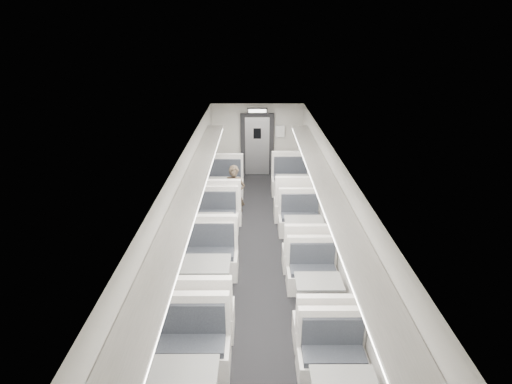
{
  "coord_description": "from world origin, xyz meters",
  "views": [
    {
      "loc": [
        -0.1,
        -6.91,
        4.67
      ],
      "look_at": [
        -0.06,
        1.57,
        1.15
      ],
      "focal_mm": 28.0,
      "sensor_mm": 36.0,
      "label": 1
    }
  ],
  "objects_px": {
    "booth_left_a": "(222,194)",
    "booth_right_b": "(303,235)",
    "booth_right_a": "(294,191)",
    "booth_right_c": "(318,296)",
    "vestibule_door": "(257,145)",
    "passenger": "(234,194)",
    "exit_sign": "(257,111)",
    "booth_left_c": "(205,282)",
    "booth_left_b": "(215,232)"
  },
  "relations": [
    {
      "from": "booth_left_a",
      "to": "booth_left_c",
      "type": "height_order",
      "value": "booth_left_a"
    },
    {
      "from": "booth_left_a",
      "to": "booth_left_b",
      "type": "relative_size",
      "value": 1.12
    },
    {
      "from": "passenger",
      "to": "booth_left_a",
      "type": "bearing_deg",
      "value": 123.51
    },
    {
      "from": "booth_left_b",
      "to": "booth_right_c",
      "type": "height_order",
      "value": "booth_left_b"
    },
    {
      "from": "booth_right_a",
      "to": "vestibule_door",
      "type": "distance_m",
      "value": 2.79
    },
    {
      "from": "booth_left_c",
      "to": "passenger",
      "type": "relative_size",
      "value": 1.52
    },
    {
      "from": "booth_right_a",
      "to": "exit_sign",
      "type": "relative_size",
      "value": 3.77
    },
    {
      "from": "passenger",
      "to": "vestibule_door",
      "type": "relative_size",
      "value": 0.72
    },
    {
      "from": "exit_sign",
      "to": "booth_right_c",
      "type": "bearing_deg",
      "value": -81.47
    },
    {
      "from": "booth_left_a",
      "to": "booth_right_b",
      "type": "height_order",
      "value": "booth_left_a"
    },
    {
      "from": "booth_left_c",
      "to": "booth_right_a",
      "type": "xyz_separation_m",
      "value": [
        2.0,
        4.26,
        0.01
      ]
    },
    {
      "from": "booth_left_a",
      "to": "booth_right_a",
      "type": "relative_size",
      "value": 0.99
    },
    {
      "from": "booth_left_b",
      "to": "vestibule_door",
      "type": "bearing_deg",
      "value": 78.27
    },
    {
      "from": "booth_right_b",
      "to": "booth_left_a",
      "type": "bearing_deg",
      "value": 131.6
    },
    {
      "from": "booth_right_c",
      "to": "exit_sign",
      "type": "xyz_separation_m",
      "value": [
        -1.0,
        6.67,
        1.93
      ]
    },
    {
      "from": "booth_left_b",
      "to": "booth_right_c",
      "type": "relative_size",
      "value": 1.06
    },
    {
      "from": "booth_left_a",
      "to": "booth_right_b",
      "type": "relative_size",
      "value": 1.12
    },
    {
      "from": "booth_left_b",
      "to": "booth_right_c",
      "type": "distance_m",
      "value": 3.08
    },
    {
      "from": "booth_left_c",
      "to": "passenger",
      "type": "distance_m",
      "value": 3.29
    },
    {
      "from": "booth_left_c",
      "to": "booth_right_a",
      "type": "height_order",
      "value": "booth_right_a"
    },
    {
      "from": "booth_left_b",
      "to": "booth_right_b",
      "type": "bearing_deg",
      "value": -4.3
    },
    {
      "from": "booth_right_b",
      "to": "booth_right_a",
      "type": "bearing_deg",
      "value": 90.0
    },
    {
      "from": "booth_left_a",
      "to": "passenger",
      "type": "relative_size",
      "value": 1.54
    },
    {
      "from": "booth_right_c",
      "to": "exit_sign",
      "type": "distance_m",
      "value": 7.01
    },
    {
      "from": "booth_right_a",
      "to": "booth_right_c",
      "type": "height_order",
      "value": "booth_right_a"
    },
    {
      "from": "booth_right_b",
      "to": "booth_right_c",
      "type": "distance_m",
      "value": 2.19
    },
    {
      "from": "passenger",
      "to": "exit_sign",
      "type": "distance_m",
      "value": 3.47
    },
    {
      "from": "booth_left_a",
      "to": "exit_sign",
      "type": "xyz_separation_m",
      "value": [
        1.0,
        2.22,
        1.87
      ]
    },
    {
      "from": "booth_left_a",
      "to": "exit_sign",
      "type": "height_order",
      "value": "exit_sign"
    },
    {
      "from": "booth_right_a",
      "to": "booth_right_c",
      "type": "xyz_separation_m",
      "value": [
        0.0,
        -4.62,
        -0.07
      ]
    },
    {
      "from": "booth_left_b",
      "to": "exit_sign",
      "type": "xyz_separation_m",
      "value": [
        1.0,
        4.33,
        1.91
      ]
    },
    {
      "from": "vestibule_door",
      "to": "exit_sign",
      "type": "bearing_deg",
      "value": -90.0
    },
    {
      "from": "booth_left_c",
      "to": "booth_right_a",
      "type": "relative_size",
      "value": 0.98
    },
    {
      "from": "booth_right_a",
      "to": "booth_right_c",
      "type": "relative_size",
      "value": 1.2
    },
    {
      "from": "booth_right_b",
      "to": "vestibule_door",
      "type": "xyz_separation_m",
      "value": [
        -1.0,
        4.96,
        0.67
      ]
    },
    {
      "from": "booth_right_b",
      "to": "exit_sign",
      "type": "bearing_deg",
      "value": 102.59
    },
    {
      "from": "booth_right_c",
      "to": "booth_left_c",
      "type": "bearing_deg",
      "value": 169.82
    },
    {
      "from": "booth_left_a",
      "to": "booth_right_b",
      "type": "xyz_separation_m",
      "value": [
        2.0,
        -2.25,
        -0.04
      ]
    },
    {
      "from": "passenger",
      "to": "booth_right_a",
      "type": "bearing_deg",
      "value": 40.37
    },
    {
      "from": "booth_right_b",
      "to": "booth_right_c",
      "type": "relative_size",
      "value": 1.06
    },
    {
      "from": "booth_right_c",
      "to": "exit_sign",
      "type": "height_order",
      "value": "exit_sign"
    },
    {
      "from": "booth_right_a",
      "to": "booth_right_c",
      "type": "distance_m",
      "value": 4.62
    },
    {
      "from": "booth_left_c",
      "to": "exit_sign",
      "type": "height_order",
      "value": "exit_sign"
    },
    {
      "from": "booth_right_b",
      "to": "exit_sign",
      "type": "xyz_separation_m",
      "value": [
        -1.0,
        4.48,
        1.91
      ]
    },
    {
      "from": "booth_left_c",
      "to": "vestibule_door",
      "type": "bearing_deg",
      "value": 81.63
    },
    {
      "from": "passenger",
      "to": "booth_right_b",
      "type": "bearing_deg",
      "value": -33.51
    },
    {
      "from": "booth_left_b",
      "to": "vestibule_door",
      "type": "relative_size",
      "value": 0.99
    },
    {
      "from": "booth_right_a",
      "to": "booth_left_a",
      "type": "bearing_deg",
      "value": -174.89
    },
    {
      "from": "passenger",
      "to": "exit_sign",
      "type": "height_order",
      "value": "exit_sign"
    },
    {
      "from": "booth_left_a",
      "to": "vestibule_door",
      "type": "relative_size",
      "value": 1.1
    }
  ]
}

